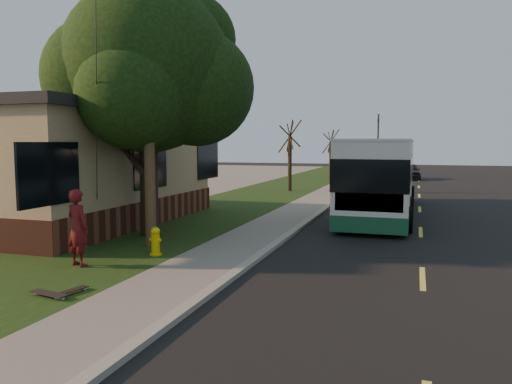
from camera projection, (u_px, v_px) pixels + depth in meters
ground at (250, 265)px, 12.19m from camera, size 120.00×120.00×0.00m
road at (420, 216)px, 20.44m from camera, size 8.00×80.00×0.01m
curb at (323, 210)px, 21.66m from camera, size 0.25×80.00×0.12m
sidewalk at (301, 210)px, 21.96m from camera, size 2.00×80.00×0.08m
grass_verge at (227, 207)px, 23.03m from camera, size 5.00×80.00×0.07m
building_lot at (48, 200)px, 26.08m from camera, size 15.00×80.00×0.04m
fire_hydrant at (156, 241)px, 12.94m from camera, size 0.32×0.32×0.74m
utility_pole at (148, 82)px, 13.68m from camera, size 2.86×3.21×9.07m
leafy_tree at (150, 72)px, 15.46m from camera, size 6.30×6.00×7.80m
bare_tree_near at (290, 157)px, 30.10m from camera, size 1.38×1.21×4.31m
bare_tree_far at (331, 155)px, 41.33m from camera, size 1.38×1.21×4.03m
traffic_signal at (378, 141)px, 43.93m from camera, size 0.18×0.22×5.50m
transit_bus at (381, 175)px, 20.73m from camera, size 2.65×11.47×3.11m
skateboarder at (78, 228)px, 11.75m from camera, size 0.77×0.63×1.83m
skateboard_main at (71, 291)px, 9.65m from camera, size 0.32×0.75×0.07m
skateboard_spare at (49, 294)px, 9.43m from camera, size 0.88×0.38×0.08m
dumpster at (104, 197)px, 20.88m from camera, size 1.69×1.43×1.35m
distant_car at (409, 171)px, 40.64m from camera, size 1.99×4.09×1.35m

